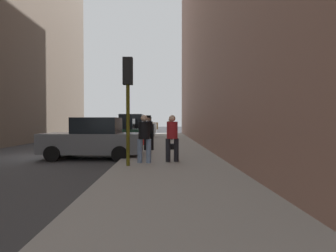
% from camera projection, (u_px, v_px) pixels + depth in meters
% --- Properties ---
extents(ground_plane, '(120.00, 120.00, 0.00)m').
position_uv_depth(ground_plane, '(41.00, 156.00, 12.19)').
color(ground_plane, '#38383A').
extents(sidewalk, '(4.00, 40.00, 0.15)m').
position_uv_depth(sidewalk, '(170.00, 154.00, 12.31)').
color(sidewalk, gray).
rests_on(sidewalk, ground_plane).
extents(parked_gray_coupe, '(4.27, 2.19, 1.79)m').
position_uv_depth(parked_gray_coupe, '(94.00, 139.00, 11.42)').
color(parked_gray_coupe, slate).
rests_on(parked_gray_coupe, ground_plane).
extents(parked_dark_green_sedan, '(4.21, 2.08, 1.79)m').
position_uv_depth(parked_dark_green_sedan, '(117.00, 133.00, 17.29)').
color(parked_dark_green_sedan, '#193828').
rests_on(parked_dark_green_sedan, ground_plane).
extents(parked_black_suv, '(4.66, 2.18, 2.25)m').
position_uv_depth(parked_black_suv, '(130.00, 127.00, 23.94)').
color(parked_black_suv, black).
rests_on(parked_black_suv, ground_plane).
extents(parked_white_van, '(4.61, 2.07, 2.25)m').
position_uv_depth(parked_white_van, '(136.00, 126.00, 29.97)').
color(parked_white_van, silver).
rests_on(parked_white_van, ground_plane).
extents(parked_blue_sedan, '(4.20, 2.07, 1.79)m').
position_uv_depth(parked_blue_sedan, '(141.00, 127.00, 35.93)').
color(parked_blue_sedan, navy).
rests_on(parked_blue_sedan, ground_plane).
extents(parked_bronze_suv, '(4.61, 2.07, 2.25)m').
position_uv_depth(parked_bronze_suv, '(144.00, 125.00, 42.22)').
color(parked_bronze_suv, brown).
rests_on(parked_bronze_suv, ground_plane).
extents(fire_hydrant, '(0.42, 0.22, 0.70)m').
position_uv_depth(fire_hydrant, '(143.00, 140.00, 16.06)').
color(fire_hydrant, red).
rests_on(fire_hydrant, sidewalk).
extents(traffic_light, '(0.32, 0.32, 3.60)m').
position_uv_depth(traffic_light, '(128.00, 88.00, 8.70)').
color(traffic_light, '#514C0F').
rests_on(traffic_light, sidewalk).
extents(pedestrian_in_red_jacket, '(0.53, 0.50, 1.71)m').
position_uv_depth(pedestrian_in_red_jacket, '(172.00, 136.00, 9.58)').
color(pedestrian_in_red_jacket, black).
rests_on(pedestrian_in_red_jacket, sidewalk).
extents(pedestrian_in_jeans, '(0.51, 0.42, 1.71)m').
position_uv_depth(pedestrian_in_jeans, '(144.00, 136.00, 9.33)').
color(pedestrian_in_jeans, '#728CB2').
rests_on(pedestrian_in_jeans, sidewalk).
extents(pedestrian_with_fedora, '(0.50, 0.41, 1.78)m').
position_uv_depth(pedestrian_with_fedora, '(149.00, 131.00, 13.40)').
color(pedestrian_with_fedora, black).
rests_on(pedestrian_with_fedora, sidewalk).
extents(pedestrian_in_tan_coat, '(0.53, 0.50, 1.71)m').
position_uv_depth(pedestrian_in_tan_coat, '(170.00, 128.00, 20.91)').
color(pedestrian_in_tan_coat, black).
rests_on(pedestrian_in_tan_coat, sidewalk).
extents(duffel_bag, '(0.32, 0.44, 0.28)m').
position_uv_depth(duffel_bag, '(172.00, 146.00, 13.84)').
color(duffel_bag, black).
rests_on(duffel_bag, sidewalk).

